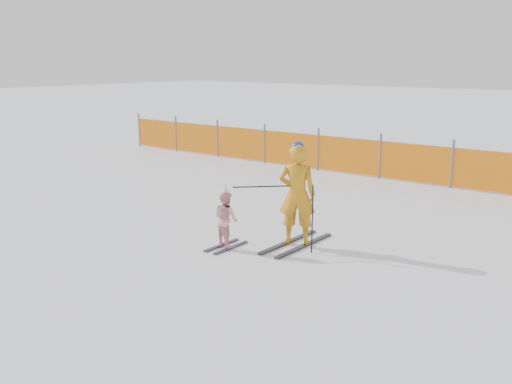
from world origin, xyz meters
TOP-DOWN VIEW (x-y plane):
  - ground at (0.00, 0.00)m, footprint 120.00×120.00m
  - adult at (0.47, 1.06)m, footprint 0.77×1.68m
  - child at (-0.42, 0.19)m, footprint 0.55×0.87m
  - ski_poles at (0.51, 0.76)m, footprint 1.27×0.72m
  - safety_fence at (-2.76, 7.34)m, footprint 16.59×0.06m

SIDE VIEW (x-z plane):
  - ground at x=0.00m, z-range 0.00..0.00m
  - child at x=-0.42m, z-range -0.05..1.11m
  - safety_fence at x=-2.76m, z-range -0.07..1.18m
  - ski_poles at x=0.51m, z-range 0.22..1.40m
  - adult at x=0.47m, z-range 0.00..1.85m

